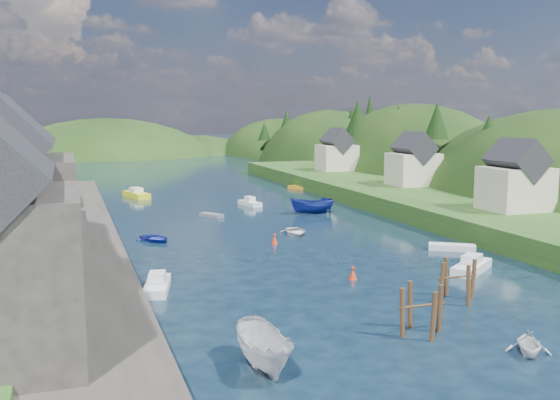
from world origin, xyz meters
name	(u,v)px	position (x,y,z in m)	size (l,w,h in m)	color
ground	(231,207)	(0.00, 50.00, 0.00)	(600.00, 600.00, 0.00)	black
hillside_right	(411,215)	(45.00, 75.00, -7.41)	(36.00, 245.56, 48.00)	black
far_hills	(142,186)	(1.22, 174.01, -10.80)	(103.00, 68.00, 44.00)	black
hill_trees	(211,128)	(0.65, 65.08, 11.15)	(92.08, 146.87, 12.64)	black
quay_left	(52,258)	(-24.00, 20.00, 1.00)	(12.00, 110.00, 2.00)	#2D2B28
quayside_buildings	(12,215)	(-26.00, 6.39, 7.09)	(8.00, 35.84, 12.90)	#2D2B28
boat_sheds	(35,187)	(-26.00, 39.00, 5.27)	(7.00, 21.00, 7.50)	#2D2D30
terrace_right	(417,200)	(25.00, 40.00, 1.20)	(16.00, 120.00, 2.40)	#234719
right_bank_cottages	(407,163)	(28.00, 48.33, 5.84)	(9.00, 59.24, 8.41)	beige
piling_cluster_near	(421,315)	(-2.04, -4.90, 1.27)	(3.18, 2.97, 3.69)	#382314
piling_cluster_far	(457,284)	(4.23, 0.39, 1.22)	(3.30, 3.07, 3.58)	#382314
channel_buoy_near	(353,274)	(-0.41, 8.24, 0.48)	(0.70, 0.70, 1.10)	red
channel_buoy_far	(275,239)	(-2.04, 23.79, 0.48)	(0.70, 0.70, 1.10)	red
moored_boats	(276,239)	(-2.29, 22.77, 0.72)	(35.98, 80.95, 2.45)	orange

